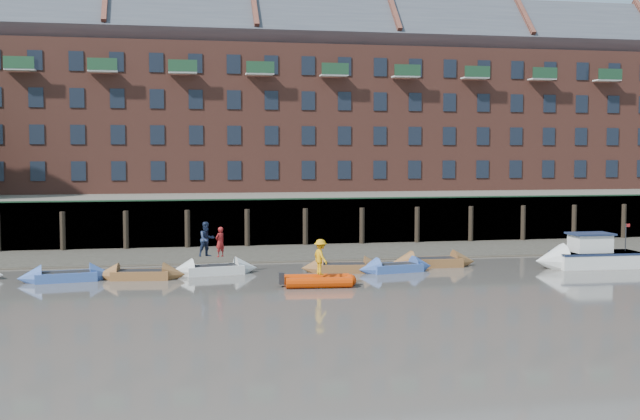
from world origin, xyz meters
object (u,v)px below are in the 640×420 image
object	(u,v)px
rowboat_4	(344,268)
motor_launch	(580,256)
person_rib_crew	(321,257)
person_rower_a	(220,242)
rowboat_6	(433,262)
rowboat_1	(66,276)
person_rower_b	(207,239)
rowboat_5	(396,268)
rib_tender	(321,281)
rowboat_2	(141,275)
rowboat_3	(214,270)

from	to	relation	value
rowboat_4	motor_launch	size ratio (longest dim) A/B	0.78
motor_launch	person_rib_crew	distance (m)	15.75
person_rower_a	rowboat_6	bearing A→B (deg)	142.75
rowboat_1	rowboat_4	size ratio (longest dim) A/B	1.01
person_rower_a	rowboat_4	bearing A→B (deg)	135.04
rowboat_1	person_rib_crew	world-z (taller)	person_rib_crew
rowboat_4	person_rib_crew	size ratio (longest dim) A/B	2.75
person_rower_a	person_rower_b	distance (m)	0.74
rowboat_6	motor_launch	size ratio (longest dim) A/B	0.81
rowboat_4	person_rower_a	distance (m)	6.77
rowboat_4	rowboat_6	xyz separation A→B (m)	(5.40, 1.07, 0.02)
rowboat_5	person_rower_a	xyz separation A→B (m)	(-9.36, 1.08, 1.48)
motor_launch	rib_tender	bearing A→B (deg)	13.26
rowboat_2	motor_launch	bearing A→B (deg)	5.69
rowboat_4	person_rib_crew	bearing A→B (deg)	-109.48
rowboat_1	person_rower_a	world-z (taller)	person_rower_a
rowboat_6	rowboat_4	bearing A→B (deg)	-168.35
rowboat_5	person_rower_b	xyz separation A→B (m)	(-10.06, 1.29, 1.62)
rowboat_2	rowboat_5	xyz separation A→B (m)	(13.45, -0.01, -0.01)
rowboat_1	person_rower_b	bearing A→B (deg)	1.25
person_rower_a	person_rower_b	bearing A→B (deg)	-56.34
motor_launch	person_rower_b	size ratio (longest dim) A/B	3.25
rowboat_2	person_rower_b	world-z (taller)	person_rower_b
rowboat_2	rowboat_4	size ratio (longest dim) A/B	0.98
rowboat_2	rib_tender	bearing A→B (deg)	-17.12
rib_tender	person_rower_b	distance (m)	7.46
rib_tender	motor_launch	size ratio (longest dim) A/B	0.58
rowboat_1	rowboat_4	xyz separation A→B (m)	(14.34, 0.34, -0.00)
person_rower_a	rib_tender	bearing A→B (deg)	93.44
rowboat_4	rib_tender	distance (m)	4.71
rowboat_6	person_rib_crew	distance (m)	9.20
person_rower_a	person_rower_b	xyz separation A→B (m)	(-0.70, 0.21, 0.14)
person_rib_crew	rowboat_5	bearing A→B (deg)	-67.91
rowboat_4	rib_tender	world-z (taller)	rowboat_4
motor_launch	rowboat_1	bearing A→B (deg)	-0.13
person_rower_b	rowboat_3	bearing A→B (deg)	-61.98
motor_launch	person_rib_crew	bearing A→B (deg)	13.04
rowboat_5	rowboat_6	xyz separation A→B (m)	(2.62, 1.49, 0.03)
rowboat_1	rowboat_4	distance (m)	14.35
rowboat_2	person_rower_a	bearing A→B (deg)	21.50
rowboat_4	motor_launch	distance (m)	13.36
person_rib_crew	person_rower_b	bearing A→B (deg)	30.31
rowboat_4	rowboat_5	size ratio (longest dim) A/B	1.05
person_rower_a	person_rower_b	size ratio (longest dim) A/B	0.85
rowboat_2	rowboat_6	size ratio (longest dim) A/B	0.94
rowboat_1	rowboat_2	xyz separation A→B (m)	(3.68, -0.07, -0.01)
rowboat_1	person_rower_b	size ratio (longest dim) A/B	2.56
rowboat_1	person_rower_a	size ratio (longest dim) A/B	3.00
rowboat_4	motor_launch	xyz separation A→B (m)	(13.33, -0.89, 0.40)
rowboat_2	motor_launch	world-z (taller)	motor_launch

